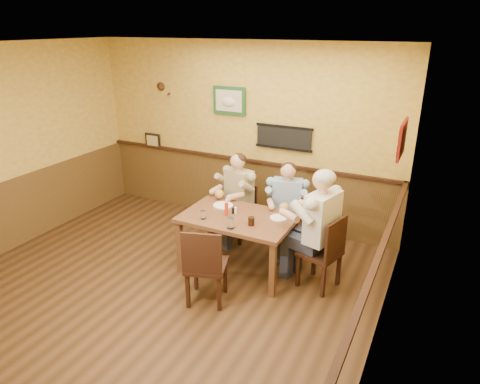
% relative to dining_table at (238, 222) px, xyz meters
% --- Properties ---
extents(room, '(5.02, 5.03, 2.81)m').
position_rel_dining_table_xyz_m(room, '(-0.52, -0.89, 1.03)').
color(room, '#352110').
rests_on(room, ground).
extents(dining_table, '(1.40, 0.90, 0.75)m').
position_rel_dining_table_xyz_m(dining_table, '(0.00, 0.00, 0.00)').
color(dining_table, brown).
rests_on(dining_table, ground).
extents(chair_back_left, '(0.47, 0.47, 0.83)m').
position_rel_dining_table_xyz_m(chair_back_left, '(-0.37, 0.76, -0.24)').
color(chair_back_left, '#321A0F').
rests_on(chair_back_left, ground).
extents(chair_back_right, '(0.46, 0.46, 0.81)m').
position_rel_dining_table_xyz_m(chair_back_right, '(0.38, 0.74, -0.25)').
color(chair_back_right, '#321A0F').
rests_on(chair_back_right, ground).
extents(chair_right_end, '(0.53, 0.53, 0.94)m').
position_rel_dining_table_xyz_m(chair_right_end, '(1.06, 0.07, -0.19)').
color(chair_right_end, '#321A0F').
rests_on(chair_right_end, ground).
extents(chair_near_side, '(0.55, 0.55, 0.96)m').
position_rel_dining_table_xyz_m(chair_near_side, '(-0.01, -0.79, -0.18)').
color(chair_near_side, '#321A0F').
rests_on(chair_near_side, ground).
extents(diner_tan_shirt, '(0.68, 0.68, 1.19)m').
position_rel_dining_table_xyz_m(diner_tan_shirt, '(-0.37, 0.76, -0.06)').
color(diner_tan_shirt, tan).
rests_on(diner_tan_shirt, ground).
extents(diner_blue_polo, '(0.66, 0.66, 1.16)m').
position_rel_dining_table_xyz_m(diner_blue_polo, '(0.38, 0.74, -0.08)').
color(diner_blue_polo, '#85A4C8').
rests_on(diner_blue_polo, ground).
extents(diner_white_elder, '(0.76, 0.76, 1.34)m').
position_rel_dining_table_xyz_m(diner_white_elder, '(1.06, 0.07, 0.01)').
color(diner_white_elder, silver).
rests_on(diner_white_elder, ground).
extents(water_glass_left, '(0.08, 0.08, 0.11)m').
position_rel_dining_table_xyz_m(water_glass_left, '(-0.35, -0.27, 0.15)').
color(water_glass_left, white).
rests_on(water_glass_left, dining_table).
extents(water_glass_mid, '(0.12, 0.12, 0.13)m').
position_rel_dining_table_xyz_m(water_glass_mid, '(0.08, -0.35, 0.16)').
color(water_glass_mid, white).
rests_on(water_glass_mid, dining_table).
extents(cola_tumbler, '(0.09, 0.09, 0.10)m').
position_rel_dining_table_xyz_m(cola_tumbler, '(0.26, -0.17, 0.14)').
color(cola_tumbler, black).
rests_on(cola_tumbler, dining_table).
extents(hot_sauce_bottle, '(0.06, 0.06, 0.19)m').
position_rel_dining_table_xyz_m(hot_sauce_bottle, '(-0.14, -0.05, 0.19)').
color(hot_sauce_bottle, red).
rests_on(hot_sauce_bottle, dining_table).
extents(salt_shaker, '(0.04, 0.04, 0.08)m').
position_rel_dining_table_xyz_m(salt_shaker, '(-0.06, 0.05, 0.13)').
color(salt_shaker, white).
rests_on(salt_shaker, dining_table).
extents(pepper_shaker, '(0.04, 0.04, 0.08)m').
position_rel_dining_table_xyz_m(pepper_shaker, '(-0.09, 0.03, 0.13)').
color(pepper_shaker, black).
rests_on(pepper_shaker, dining_table).
extents(plate_far_left, '(0.34, 0.34, 0.02)m').
position_rel_dining_table_xyz_m(plate_far_left, '(-0.32, 0.20, 0.10)').
color(plate_far_left, white).
rests_on(plate_far_left, dining_table).
extents(plate_far_right, '(0.22, 0.22, 0.01)m').
position_rel_dining_table_xyz_m(plate_far_right, '(0.48, 0.16, 0.10)').
color(plate_far_right, white).
rests_on(plate_far_right, dining_table).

